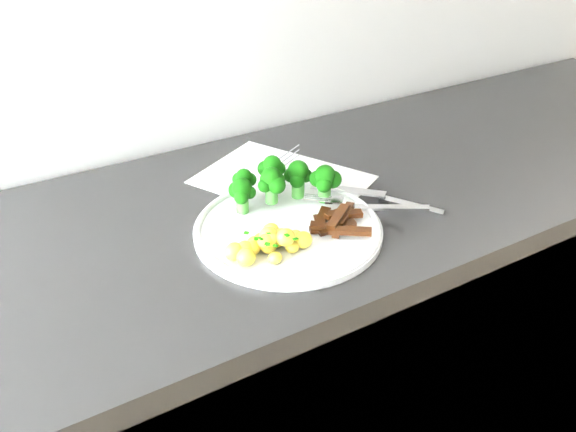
{
  "coord_description": "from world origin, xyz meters",
  "views": [
    {
      "loc": [
        -0.54,
        0.95,
        1.37
      ],
      "look_at": [
        -0.16,
        1.61,
        0.89
      ],
      "focal_mm": 36.45,
      "sensor_mm": 36.0,
      "label": 1
    }
  ],
  "objects_px": {
    "broccoli": "(281,180)",
    "potatoes": "(268,242)",
    "plate": "(288,228)",
    "knife": "(393,202)",
    "recipe_paper": "(282,179)",
    "beef_strips": "(338,221)",
    "fork": "(369,205)",
    "counter": "(280,382)"
  },
  "relations": [
    {
      "from": "broccoli",
      "to": "potatoes",
      "type": "bearing_deg",
      "value": -126.89
    },
    {
      "from": "plate",
      "to": "knife",
      "type": "relative_size",
      "value": 1.56
    },
    {
      "from": "recipe_paper",
      "to": "knife",
      "type": "relative_size",
      "value": 1.86
    },
    {
      "from": "knife",
      "to": "beef_strips",
      "type": "bearing_deg",
      "value": -172.67
    },
    {
      "from": "potatoes",
      "to": "knife",
      "type": "height_order",
      "value": "potatoes"
    },
    {
      "from": "recipe_paper",
      "to": "fork",
      "type": "xyz_separation_m",
      "value": [
        0.06,
        -0.17,
        0.02
      ]
    },
    {
      "from": "broccoli",
      "to": "potatoes",
      "type": "height_order",
      "value": "broccoli"
    },
    {
      "from": "plate",
      "to": "broccoli",
      "type": "xyz_separation_m",
      "value": [
        0.03,
        0.07,
        0.04
      ]
    },
    {
      "from": "plate",
      "to": "broccoli",
      "type": "height_order",
      "value": "broccoli"
    },
    {
      "from": "counter",
      "to": "recipe_paper",
      "type": "height_order",
      "value": "recipe_paper"
    },
    {
      "from": "counter",
      "to": "broccoli",
      "type": "bearing_deg",
      "value": -71.29
    },
    {
      "from": "potatoes",
      "to": "beef_strips",
      "type": "height_order",
      "value": "potatoes"
    },
    {
      "from": "counter",
      "to": "fork",
      "type": "distance_m",
      "value": 0.47
    },
    {
      "from": "counter",
      "to": "knife",
      "type": "height_order",
      "value": "knife"
    },
    {
      "from": "potatoes",
      "to": "counter",
      "type": "bearing_deg",
      "value": 54.95
    },
    {
      "from": "recipe_paper",
      "to": "fork",
      "type": "bearing_deg",
      "value": -70.17
    },
    {
      "from": "recipe_paper",
      "to": "knife",
      "type": "distance_m",
      "value": 0.21
    },
    {
      "from": "fork",
      "to": "knife",
      "type": "xyz_separation_m",
      "value": [
        0.05,
        0.0,
        -0.01
      ]
    },
    {
      "from": "recipe_paper",
      "to": "beef_strips",
      "type": "distance_m",
      "value": 0.19
    },
    {
      "from": "potatoes",
      "to": "knife",
      "type": "relative_size",
      "value": 0.68
    },
    {
      "from": "potatoes",
      "to": "knife",
      "type": "bearing_deg",
      "value": 5.1
    },
    {
      "from": "broccoli",
      "to": "beef_strips",
      "type": "distance_m",
      "value": 0.12
    },
    {
      "from": "plate",
      "to": "fork",
      "type": "xyz_separation_m",
      "value": [
        0.14,
        -0.02,
        0.01
      ]
    },
    {
      "from": "broccoli",
      "to": "fork",
      "type": "bearing_deg",
      "value": -39.26
    },
    {
      "from": "knife",
      "to": "broccoli",
      "type": "bearing_deg",
      "value": 150.9
    },
    {
      "from": "recipe_paper",
      "to": "broccoli",
      "type": "height_order",
      "value": "broccoli"
    },
    {
      "from": "beef_strips",
      "to": "knife",
      "type": "height_order",
      "value": "beef_strips"
    },
    {
      "from": "plate",
      "to": "knife",
      "type": "distance_m",
      "value": 0.19
    },
    {
      "from": "plate",
      "to": "broccoli",
      "type": "relative_size",
      "value": 1.64
    },
    {
      "from": "fork",
      "to": "potatoes",
      "type": "bearing_deg",
      "value": -173.7
    },
    {
      "from": "plate",
      "to": "beef_strips",
      "type": "xyz_separation_m",
      "value": [
        0.07,
        -0.04,
        0.01
      ]
    },
    {
      "from": "fork",
      "to": "beef_strips",
      "type": "bearing_deg",
      "value": -167.84
    },
    {
      "from": "potatoes",
      "to": "fork",
      "type": "xyz_separation_m",
      "value": [
        0.2,
        0.02,
        -0.01
      ]
    },
    {
      "from": "recipe_paper",
      "to": "broccoli",
      "type": "xyz_separation_m",
      "value": [
        -0.05,
        -0.08,
        0.05
      ]
    },
    {
      "from": "knife",
      "to": "potatoes",
      "type": "bearing_deg",
      "value": -174.9
    },
    {
      "from": "recipe_paper",
      "to": "fork",
      "type": "distance_m",
      "value": 0.19
    },
    {
      "from": "recipe_paper",
      "to": "beef_strips",
      "type": "relative_size",
      "value": 3.13
    },
    {
      "from": "counter",
      "to": "broccoli",
      "type": "xyz_separation_m",
      "value": [
        0.0,
        -0.01,
        0.48
      ]
    },
    {
      "from": "recipe_paper",
      "to": "beef_strips",
      "type": "xyz_separation_m",
      "value": [
        -0.01,
        -0.19,
        0.02
      ]
    },
    {
      "from": "broccoli",
      "to": "knife",
      "type": "xyz_separation_m",
      "value": [
        0.16,
        -0.09,
        -0.04
      ]
    },
    {
      "from": "plate",
      "to": "recipe_paper",
      "type": "bearing_deg",
      "value": 63.3
    },
    {
      "from": "broccoli",
      "to": "fork",
      "type": "xyz_separation_m",
      "value": [
        0.11,
        -0.09,
        -0.03
      ]
    }
  ]
}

